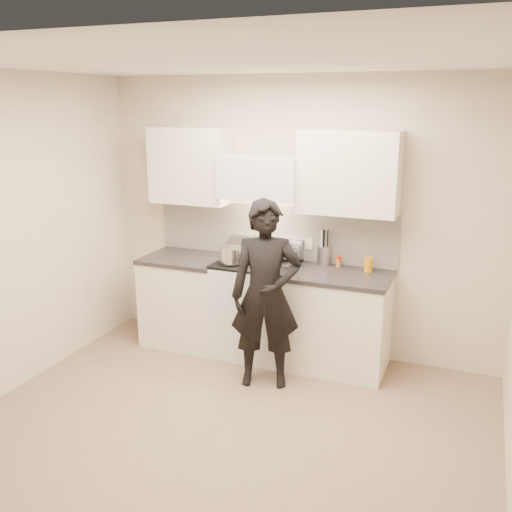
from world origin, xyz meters
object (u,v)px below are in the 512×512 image
at_px(stove, 257,308).
at_px(utensil_crock, 324,254).
at_px(wok, 281,249).
at_px(person, 266,295).
at_px(counter_right, 339,321).

distance_m(stove, utensil_crock, 0.85).
relative_size(wok, utensil_crock, 1.27).
xyz_separation_m(wok, person, (0.11, -0.71, -0.23)).
height_order(utensil_crock, person, person).
bearing_deg(person, wok, 81.60).
xyz_separation_m(stove, wok, (0.20, 0.14, 0.58)).
bearing_deg(counter_right, person, -132.50).
relative_size(stove, counter_right, 1.04).
bearing_deg(counter_right, utensil_crock, 133.16).
bearing_deg(stove, utensil_crock, 22.21).
height_order(wok, utensil_crock, utensil_crock).
bearing_deg(utensil_crock, counter_right, -46.84).
bearing_deg(stove, person, -61.11).
distance_m(counter_right, person, 0.85).
xyz_separation_m(stove, person, (0.31, -0.57, 0.36)).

